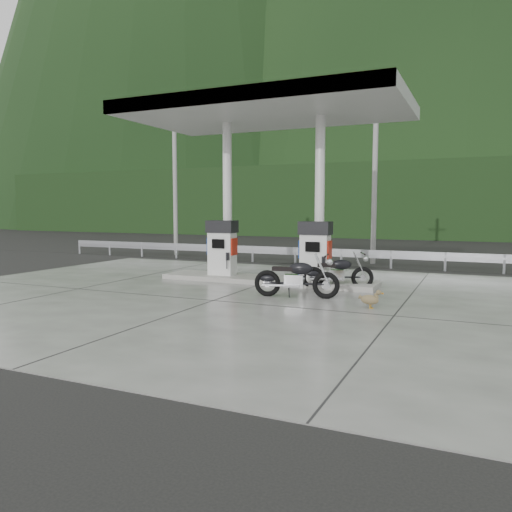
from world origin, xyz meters
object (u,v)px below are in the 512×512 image
at_px(gas_pump_right, 315,251).
at_px(duck, 370,300).
at_px(motorcycle_left, 296,278).
at_px(motorcycle_right, 338,273).
at_px(gas_pump_left, 222,248).

height_order(gas_pump_right, duck, gas_pump_right).
distance_m(motorcycle_left, duck, 2.18).
relative_size(motorcycle_left, motorcycle_right, 1.09).
xyz_separation_m(gas_pump_left, motorcycle_left, (3.37, -2.18, -0.55)).
bearing_deg(motorcycle_left, motorcycle_right, 61.08).
height_order(gas_pump_left, gas_pump_right, same).
bearing_deg(gas_pump_right, motorcycle_right, -22.00).
bearing_deg(gas_pump_right, gas_pump_left, 180.00).
bearing_deg(gas_pump_left, motorcycle_right, -4.61).
bearing_deg(motorcycle_left, gas_pump_left, 136.69).
distance_m(gas_pump_left, gas_pump_right, 3.20).
bearing_deg(motorcycle_right, motorcycle_left, -130.78).
distance_m(motorcycle_right, duck, 2.91).
height_order(motorcycle_right, duck, motorcycle_right).
distance_m(gas_pump_left, motorcycle_right, 4.05).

